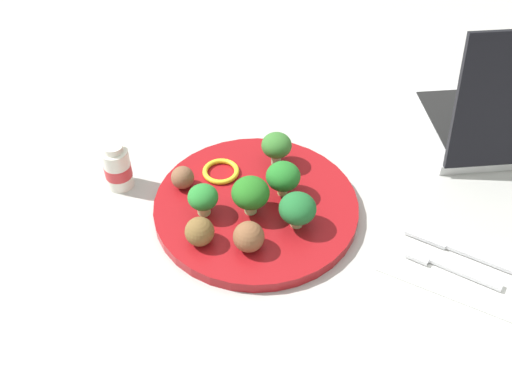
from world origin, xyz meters
The scene contains 15 objects.
ground_plane centered at (0.00, 0.00, 0.00)m, with size 4.00×4.00×0.00m, color #B2B2AD.
plate centered at (0.00, 0.00, 0.01)m, with size 0.28×0.28×0.02m, color maroon.
broccoli_floret_far_rim centered at (0.00, 0.02, 0.05)m, with size 0.05×0.05×0.05m.
broccoli_floret_front_right centered at (-0.07, 0.02, 0.05)m, with size 0.05×0.05×0.05m.
broccoli_floret_center centered at (-0.03, -0.03, 0.05)m, with size 0.05×0.05×0.05m.
broccoli_floret_mid_left centered at (0.01, -0.09, 0.05)m, with size 0.04×0.04×0.05m.
broccoli_floret_back_right centered at (0.06, 0.05, 0.04)m, with size 0.04×0.04×0.04m.
meatball_far_rim centered at (0.04, 0.09, 0.03)m, with size 0.04×0.04×0.04m, color brown.
meatball_back_right centered at (-0.02, 0.08, 0.04)m, with size 0.04×0.04×0.04m, color brown.
meatball_front_right centered at (0.11, 0.01, 0.03)m, with size 0.03×0.03×0.03m, color brown.
pepper_ring_front_left centered at (0.07, -0.03, 0.02)m, with size 0.05×0.05×0.01m, color yellow.
napkin centered at (-0.27, -0.02, 0.00)m, with size 0.17×0.12×0.01m, color white.
fork centered at (-0.26, 0.00, 0.01)m, with size 0.12×0.03×0.01m.
knife centered at (-0.26, -0.04, 0.01)m, with size 0.15×0.03×0.01m.
yogurt_bottle centered at (0.20, 0.03, 0.03)m, with size 0.04×0.04×0.07m.
Camera 1 is at (-0.23, 0.52, 0.58)m, focal length 41.26 mm.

